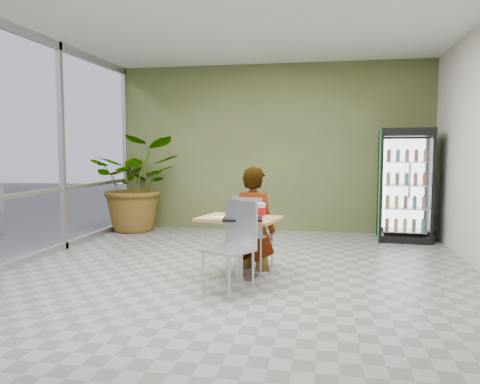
# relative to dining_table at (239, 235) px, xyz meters

# --- Properties ---
(ground) EXTENTS (7.00, 7.00, 0.00)m
(ground) POSITION_rel_dining_table_xyz_m (-0.03, 0.04, -0.53)
(ground) COLOR gray
(ground) RESTS_ON ground
(room_envelope) EXTENTS (6.00, 7.00, 3.20)m
(room_envelope) POSITION_rel_dining_table_xyz_m (-0.03, 0.04, 1.07)
(room_envelope) COLOR beige
(room_envelope) RESTS_ON ground
(storefront_frame) EXTENTS (0.10, 7.00, 3.20)m
(storefront_frame) POSITION_rel_dining_table_xyz_m (-3.03, 0.04, 1.07)
(storefront_frame) COLOR #ADB0B2
(storefront_frame) RESTS_ON ground
(dining_table) EXTENTS (1.04, 0.84, 0.75)m
(dining_table) POSITION_rel_dining_table_xyz_m (0.00, 0.00, 0.00)
(dining_table) COLOR tan
(dining_table) RESTS_ON ground
(chair_far) EXTENTS (0.53, 0.53, 0.96)m
(chair_far) POSITION_rel_dining_table_xyz_m (0.07, 0.47, 0.02)
(chair_far) COLOR #ADB0B2
(chair_far) RESTS_ON ground
(chair_near) EXTENTS (0.61, 0.61, 1.00)m
(chair_near) POSITION_rel_dining_table_xyz_m (0.05, -0.51, 0.05)
(chair_near) COLOR #ADB0B2
(chair_near) RESTS_ON ground
(seated_woman) EXTENTS (0.70, 0.55, 1.65)m
(seated_woman) POSITION_rel_dining_table_xyz_m (0.10, 0.51, -0.01)
(seated_woman) COLOR black
(seated_woman) RESTS_ON ground
(pizza_plate) EXTENTS (0.32, 0.30, 0.03)m
(pizza_plate) POSITION_rel_dining_table_xyz_m (-0.02, 0.05, 0.23)
(pizza_plate) COLOR silver
(pizza_plate) RESTS_ON dining_table
(soda_cup) EXTENTS (0.10, 0.10, 0.17)m
(soda_cup) POSITION_rel_dining_table_xyz_m (0.27, 0.01, 0.30)
(soda_cup) COLOR silver
(soda_cup) RESTS_ON dining_table
(napkin_stack) EXTENTS (0.19, 0.19, 0.02)m
(napkin_stack) POSITION_rel_dining_table_xyz_m (-0.22, -0.15, 0.23)
(napkin_stack) COLOR silver
(napkin_stack) RESTS_ON dining_table
(cafeteria_tray) EXTENTS (0.49, 0.38, 0.03)m
(cafeteria_tray) POSITION_rel_dining_table_xyz_m (0.09, -0.23, 0.23)
(cafeteria_tray) COLOR black
(cafeteria_tray) RESTS_ON dining_table
(beverage_fridge) EXTENTS (0.93, 0.75, 1.92)m
(beverage_fridge) POSITION_rel_dining_table_xyz_m (2.36, 2.90, 0.43)
(beverage_fridge) COLOR black
(beverage_fridge) RESTS_ON ground
(potted_plant) EXTENTS (2.03, 1.90, 1.82)m
(potted_plant) POSITION_rel_dining_table_xyz_m (-2.58, 3.04, 0.38)
(potted_plant) COLOR #295B24
(potted_plant) RESTS_ON ground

